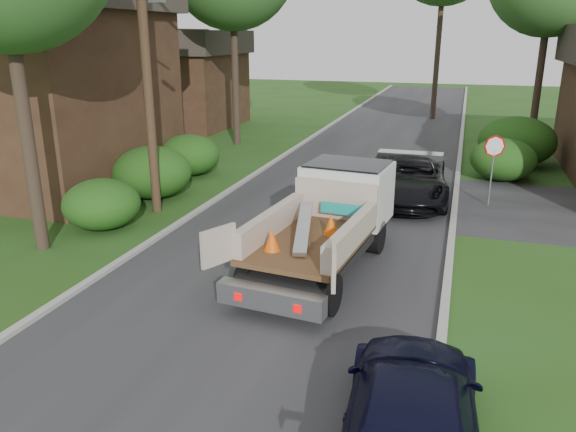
# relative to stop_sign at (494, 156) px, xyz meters

# --- Properties ---
(ground) EXTENTS (120.00, 120.00, 0.00)m
(ground) POSITION_rel_stop_sign_xyz_m (-5.20, -9.00, -1.78)
(ground) COLOR #264614
(ground) RESTS_ON ground
(road) EXTENTS (8.00, 90.00, 0.02)m
(road) POSITION_rel_stop_sign_xyz_m (-5.20, 1.00, -1.77)
(road) COLOR #28282B
(road) RESTS_ON ground
(curb_left) EXTENTS (0.20, 90.00, 0.12)m
(curb_left) POSITION_rel_stop_sign_xyz_m (-9.30, 1.00, -1.72)
(curb_left) COLOR #9E9E99
(curb_left) RESTS_ON ground
(curb_right) EXTENTS (0.20, 90.00, 0.12)m
(curb_right) POSITION_rel_stop_sign_xyz_m (-1.10, 1.00, -1.72)
(curb_right) COLOR #9E9E99
(curb_right) RESTS_ON ground
(stop_sign) EXTENTS (0.71, 0.32, 2.48)m
(stop_sign) POSITION_rel_stop_sign_xyz_m (0.00, 0.00, 0.00)
(stop_sign) COLOR slate
(stop_sign) RESTS_ON ground
(utility_pole) EXTENTS (2.42, 1.25, 10.00)m
(utility_pole) POSITION_rel_stop_sign_xyz_m (-10.68, -4.02, 3.40)
(utility_pole) COLOR #382619
(utility_pole) RESTS_ON ground
(house_left_near) EXTENTS (9.72, 8.64, 8.40)m
(house_left_near) POSITION_rel_stop_sign_xyz_m (-17.20, -2.00, 2.50)
(house_left_near) COLOR #372116
(house_left_near) RESTS_ON ground
(house_left_far) EXTENTS (7.56, 7.56, 6.00)m
(house_left_far) POSITION_rel_stop_sign_xyz_m (-18.70, 13.00, 1.27)
(house_left_far) COLOR #372116
(house_left_far) RESTS_ON ground
(hedge_left_a) EXTENTS (2.34, 2.34, 1.53)m
(hedge_left_a) POSITION_rel_stop_sign_xyz_m (-11.40, -6.00, -1.01)
(hedge_left_a) COLOR #0F4211
(hedge_left_a) RESTS_ON ground
(hedge_left_b) EXTENTS (2.86, 2.86, 1.87)m
(hedge_left_b) POSITION_rel_stop_sign_xyz_m (-11.70, -2.50, -0.84)
(hedge_left_b) COLOR #0F4211
(hedge_left_b) RESTS_ON ground
(hedge_left_c) EXTENTS (2.60, 2.60, 1.70)m
(hedge_left_c) POSITION_rel_stop_sign_xyz_m (-12.00, 1.00, -0.93)
(hedge_left_c) COLOR #0F4211
(hedge_left_c) RESTS_ON ground
(hedge_right_a) EXTENTS (2.60, 2.60, 1.70)m
(hedge_right_a) POSITION_rel_stop_sign_xyz_m (0.60, 4.00, -0.93)
(hedge_right_a) COLOR #0F4211
(hedge_right_a) RESTS_ON ground
(hedge_right_b) EXTENTS (3.38, 3.38, 2.21)m
(hedge_right_b) POSITION_rel_stop_sign_xyz_m (1.30, 7.00, -0.67)
(hedge_right_b) COLOR #0F4211
(hedge_right_b) RESTS_ON ground
(flatbed_truck) EXTENTS (3.22, 6.47, 2.37)m
(flatbed_truck) POSITION_rel_stop_sign_xyz_m (-4.11, -6.30, -0.49)
(flatbed_truck) COLOR black
(flatbed_truck) RESTS_ON ground
(black_pickup) EXTENTS (3.17, 6.02, 1.61)m
(black_pickup) POSITION_rel_stop_sign_xyz_m (-2.80, -0.02, -0.97)
(black_pickup) COLOR black
(black_pickup) RESTS_ON ground
(navy_suv) EXTENTS (2.20, 4.84, 1.37)m
(navy_suv) POSITION_rel_stop_sign_xyz_m (-1.40, -13.19, -1.09)
(navy_suv) COLOR black
(navy_suv) RESTS_ON ground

